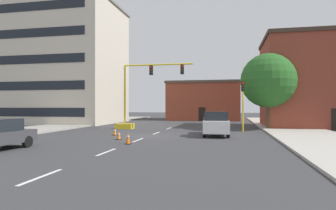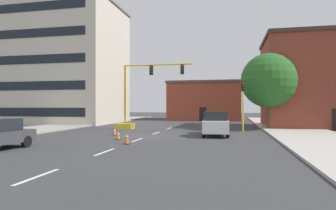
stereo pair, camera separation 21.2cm
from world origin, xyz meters
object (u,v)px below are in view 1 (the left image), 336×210
traffic_cone_roadside_c (115,132)px  traffic_cone_roadside_b (119,135)px  pickup_truck_white (216,124)px  traffic_light_pole_right (243,95)px  tree_right_mid (268,81)px  traffic_cone_roadside_a (128,138)px  traffic_signal_gantry (134,108)px

traffic_cone_roadside_c → traffic_cone_roadside_b: bearing=-62.9°
pickup_truck_white → traffic_cone_roadside_b: pickup_truck_white is taller
traffic_light_pole_right → traffic_cone_roadside_c: bearing=-151.7°
traffic_light_pole_right → tree_right_mid: 4.07m
traffic_light_pole_right → tree_right_mid: tree_right_mid is taller
tree_right_mid → traffic_cone_roadside_c: bearing=-147.6°
traffic_cone_roadside_c → pickup_truck_white: bearing=10.8°
traffic_cone_roadside_c → traffic_cone_roadside_a: bearing=-59.8°
traffic_cone_roadside_b → traffic_cone_roadside_a: bearing=-56.1°
traffic_signal_gantry → traffic_cone_roadside_c: (0.57, -6.62, -1.89)m
traffic_light_pole_right → traffic_cone_roadside_b: traffic_light_pole_right is taller
pickup_truck_white → traffic_cone_roadside_a: pickup_truck_white is taller
traffic_light_pole_right → tree_right_mid: size_ratio=0.61×
traffic_cone_roadside_b → traffic_signal_gantry: bearing=102.2°
traffic_cone_roadside_a → traffic_cone_roadside_b: traffic_cone_roadside_a is taller
traffic_cone_roadside_b → traffic_cone_roadside_c: (-1.48, 2.90, -0.01)m
traffic_cone_roadside_b → pickup_truck_white: bearing=33.5°
tree_right_mid → pickup_truck_white: 9.41m
traffic_signal_gantry → traffic_cone_roadside_b: size_ratio=13.00×
traffic_signal_gantry → traffic_cone_roadside_c: 6.91m
traffic_cone_roadside_a → traffic_cone_roadside_b: 2.69m
tree_right_mid → traffic_cone_roadside_c: 16.43m
traffic_signal_gantry → traffic_cone_roadside_a: 12.41m
tree_right_mid → traffic_cone_roadside_a: 17.66m
tree_right_mid → traffic_cone_roadside_a: (-10.30, -13.57, -4.66)m
traffic_light_pole_right → traffic_cone_roadside_b: size_ratio=7.60×
traffic_signal_gantry → traffic_cone_roadside_c: size_ratio=13.45×
traffic_signal_gantry → traffic_cone_roadside_b: bearing=-77.8°
traffic_light_pole_right → traffic_cone_roadside_b: (-9.15, -8.63, -3.22)m
traffic_signal_gantry → traffic_cone_roadside_b: (2.05, -9.52, -1.88)m
traffic_signal_gantry → pickup_truck_white: bearing=-29.7°
traffic_cone_roadside_a → tree_right_mid: bearing=52.8°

